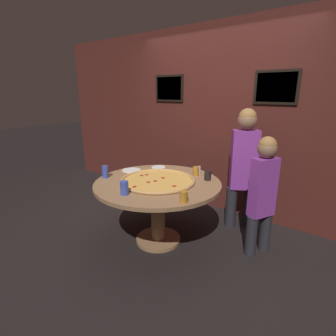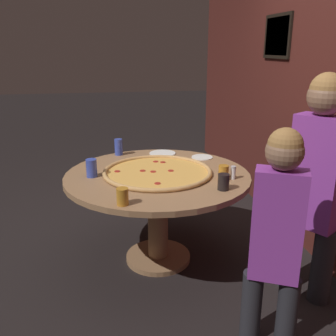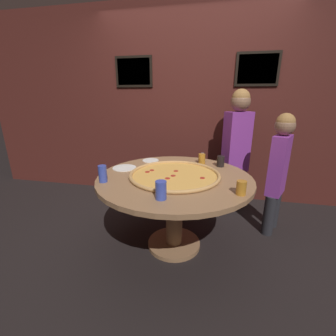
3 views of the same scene
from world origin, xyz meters
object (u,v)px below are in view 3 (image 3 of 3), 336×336
at_px(drink_cup_far_right, 241,188).
at_px(diner_side_right, 278,168).
at_px(condiment_shaker, 202,157).
at_px(diner_side_left, 236,145).
at_px(giant_pizza, 175,175).
at_px(drink_cup_front_edge, 103,174).
at_px(drink_cup_far_left, 221,161).
at_px(drink_cup_near_right, 161,190).
at_px(dining_table, 174,191).
at_px(drink_cup_by_shaker, 202,159).
at_px(white_plate_left_side, 124,168).
at_px(white_plate_beside_cup, 151,160).

relative_size(drink_cup_far_right, diner_side_right, 0.08).
bearing_deg(condiment_shaker, diner_side_left, 46.69).
distance_m(giant_pizza, drink_cup_front_edge, 0.63).
xyz_separation_m(drink_cup_far_left, drink_cup_near_right, (-0.42, -0.87, 0.01)).
xyz_separation_m(giant_pizza, diner_side_left, (0.61, 0.94, 0.11)).
bearing_deg(giant_pizza, drink_cup_far_right, -28.28).
bearing_deg(diner_side_left, drink_cup_near_right, 33.55).
xyz_separation_m(diner_side_left, diner_side_right, (0.39, -0.44, -0.13)).
height_order(dining_table, drink_cup_near_right, drink_cup_near_right).
distance_m(drink_cup_by_shaker, diner_side_left, 0.63).
bearing_deg(drink_cup_far_left, diner_side_left, 70.47).
bearing_deg(drink_cup_near_right, drink_cup_far_right, 18.98).
bearing_deg(white_plate_left_side, drink_cup_far_right, -21.19).
relative_size(drink_cup_near_right, white_plate_beside_cup, 0.73).
bearing_deg(dining_table, condiment_shaker, 67.39).
bearing_deg(drink_cup_far_left, diner_side_right, 10.34).
distance_m(drink_cup_by_shaker, white_plate_beside_cup, 0.57).
height_order(white_plate_beside_cup, diner_side_right, diner_side_right).
xyz_separation_m(white_plate_left_side, condiment_shaker, (0.75, 0.40, 0.05)).
height_order(drink_cup_far_right, diner_side_left, diner_side_left).
xyz_separation_m(giant_pizza, drink_cup_far_left, (0.41, 0.39, 0.04)).
xyz_separation_m(drink_cup_far_left, condiment_shaker, (-0.19, 0.14, -0.01)).
distance_m(drink_cup_far_left, drink_cup_by_shaker, 0.21).
distance_m(drink_cup_by_shaker, white_plate_left_side, 0.82).
bearing_deg(drink_cup_front_edge, drink_cup_near_right, -21.97).
xyz_separation_m(drink_cup_far_left, white_plate_left_side, (-0.95, -0.26, -0.05)).
relative_size(drink_cup_far_right, diner_side_left, 0.07).
xyz_separation_m(white_plate_beside_cup, diner_side_right, (1.35, 0.05, -0.02)).
xyz_separation_m(drink_cup_far_right, drink_cup_front_edge, (-1.12, 0.03, 0.02)).
xyz_separation_m(drink_cup_front_edge, drink_cup_near_right, (0.56, -0.22, -0.01)).
bearing_deg(giant_pizza, drink_cup_far_left, 43.12).
xyz_separation_m(drink_cup_by_shaker, condiment_shaker, (0.00, 0.07, -0.00)).
xyz_separation_m(drink_cup_far_right, diner_side_left, (0.06, 1.23, 0.07)).
height_order(drink_cup_near_right, white_plate_left_side, drink_cup_near_right).
bearing_deg(white_plate_left_side, drink_cup_front_edge, -94.61).
distance_m(drink_cup_by_shaker, condiment_shaker, 0.07).
xyz_separation_m(dining_table, white_plate_left_side, (-0.54, 0.13, 0.16)).
bearing_deg(drink_cup_near_right, condiment_shaker, 77.24).
height_order(drink_cup_far_left, drink_cup_by_shaker, drink_cup_far_left).
height_order(dining_table, condiment_shaker, condiment_shaker).
bearing_deg(condiment_shaker, drink_cup_far_left, -35.09).
bearing_deg(dining_table, drink_cup_front_edge, -155.18).
bearing_deg(drink_cup_near_right, drink_cup_front_edge, 158.03).
relative_size(white_plate_beside_cup, condiment_shaker, 1.88).
height_order(drink_cup_far_right, drink_cup_front_edge, drink_cup_front_edge).
distance_m(drink_cup_far_left, diner_side_right, 0.60).
height_order(condiment_shaker, diner_side_right, diner_side_right).
bearing_deg(diner_side_left, giant_pizza, 24.04).
xyz_separation_m(drink_cup_by_shaker, diner_side_right, (0.78, 0.04, -0.07)).
height_order(dining_table, white_plate_beside_cup, white_plate_beside_cup).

